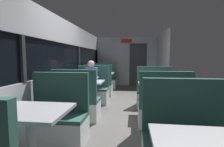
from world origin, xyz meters
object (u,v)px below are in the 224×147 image
at_px(bench_near_window_facing_entry, 57,121).
at_px(bench_far_window_facing_entry, 105,81).
at_px(dining_table_near_window, 30,118).
at_px(bench_rear_aisle_facing_end, 163,111).
at_px(bench_mid_window_facing_end, 77,104).
at_px(dining_table_rear_aisle, 158,88).
at_px(bench_far_window_facing_end, 99,86).
at_px(bench_mid_window_facing_entry, 92,92).
at_px(bench_rear_aisle_facing_entry, 154,95).
at_px(seated_passenger, 92,85).
at_px(dining_table_far_window, 102,75).
at_px(dining_table_mid_window, 86,85).

bearing_deg(bench_near_window_facing_entry, bench_far_window_facing_entry, 90.00).
distance_m(dining_table_near_window, bench_rear_aisle_facing_end, 2.33).
distance_m(dining_table_near_window, bench_mid_window_facing_end, 1.69).
bearing_deg(dining_table_rear_aisle, bench_far_window_facing_end, 133.87).
bearing_deg(bench_mid_window_facing_entry, bench_far_window_facing_end, 90.00).
height_order(bench_rear_aisle_facing_entry, seated_passenger, seated_passenger).
bearing_deg(bench_mid_window_facing_end, bench_rear_aisle_facing_entry, 33.81).
height_order(bench_mid_window_facing_entry, bench_rear_aisle_facing_end, same).
bearing_deg(dining_table_near_window, seated_passenger, 90.00).
bearing_deg(bench_far_window_facing_end, bench_mid_window_facing_entry, -90.00).
height_order(dining_table_far_window, bench_far_window_facing_end, bench_far_window_facing_end).
relative_size(dining_table_near_window, seated_passenger, 0.71).
xyz_separation_m(bench_mid_window_facing_end, dining_table_far_window, (0.00, 3.06, 0.31)).
relative_size(dining_table_mid_window, dining_table_far_window, 1.00).
bearing_deg(bench_far_window_facing_entry, bench_rear_aisle_facing_end, -65.68).
distance_m(bench_near_window_facing_entry, seated_passenger, 2.30).
height_order(dining_table_near_window, bench_mid_window_facing_entry, bench_mid_window_facing_entry).
relative_size(dining_table_near_window, bench_near_window_facing_entry, 0.82).
height_order(dining_table_mid_window, dining_table_rear_aisle, same).
height_order(bench_mid_window_facing_entry, seated_passenger, seated_passenger).
relative_size(bench_mid_window_facing_entry, seated_passenger, 0.87).
xyz_separation_m(bench_near_window_facing_entry, seated_passenger, (0.00, 2.29, 0.21)).
relative_size(dining_table_near_window, dining_table_rear_aisle, 1.00).
relative_size(bench_far_window_facing_end, bench_far_window_facing_entry, 1.00).
relative_size(bench_mid_window_facing_end, dining_table_rear_aisle, 1.22).
bearing_deg(bench_rear_aisle_facing_entry, dining_table_near_window, -122.03).
relative_size(dining_table_near_window, bench_rear_aisle_facing_end, 0.82).
relative_size(bench_mid_window_facing_end, bench_far_window_facing_entry, 1.00).
bearing_deg(bench_mid_window_facing_entry, bench_near_window_facing_entry, -90.00).
bearing_deg(bench_far_window_facing_entry, bench_rear_aisle_facing_entry, -55.05).
xyz_separation_m(dining_table_far_window, seated_passenger, (0.00, -1.73, -0.10)).
distance_m(bench_mid_window_facing_entry, dining_table_far_window, 1.69).
bearing_deg(dining_table_near_window, dining_table_mid_window, 90.00).
relative_size(dining_table_far_window, bench_rear_aisle_facing_entry, 0.82).
relative_size(bench_near_window_facing_entry, bench_mid_window_facing_end, 1.00).
distance_m(bench_mid_window_facing_end, bench_mid_window_facing_entry, 1.40).
height_order(bench_far_window_facing_entry, dining_table_rear_aisle, bench_far_window_facing_entry).
distance_m(dining_table_far_window, dining_table_rear_aisle, 3.12).
bearing_deg(dining_table_rear_aisle, bench_mid_window_facing_entry, 153.32).
xyz_separation_m(bench_near_window_facing_entry, dining_table_rear_aisle, (1.79, 1.46, 0.31)).
distance_m(bench_far_window_facing_entry, bench_rear_aisle_facing_entry, 3.12).
relative_size(dining_table_far_window, bench_far_window_facing_entry, 0.82).
xyz_separation_m(bench_far_window_facing_entry, bench_rear_aisle_facing_entry, (1.79, -2.56, 0.00)).
bearing_deg(bench_far_window_facing_end, dining_table_near_window, -90.00).
bearing_deg(bench_mid_window_facing_entry, bench_mid_window_facing_end, -90.00).
bearing_deg(bench_rear_aisle_facing_entry, bench_mid_window_facing_end, -146.19).
xyz_separation_m(dining_table_rear_aisle, bench_rear_aisle_facing_end, (0.00, -0.70, -0.31)).
relative_size(bench_far_window_facing_end, bench_rear_aisle_facing_entry, 1.00).
relative_size(dining_table_mid_window, bench_far_window_facing_entry, 0.82).
bearing_deg(dining_table_far_window, dining_table_mid_window, -90.00).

